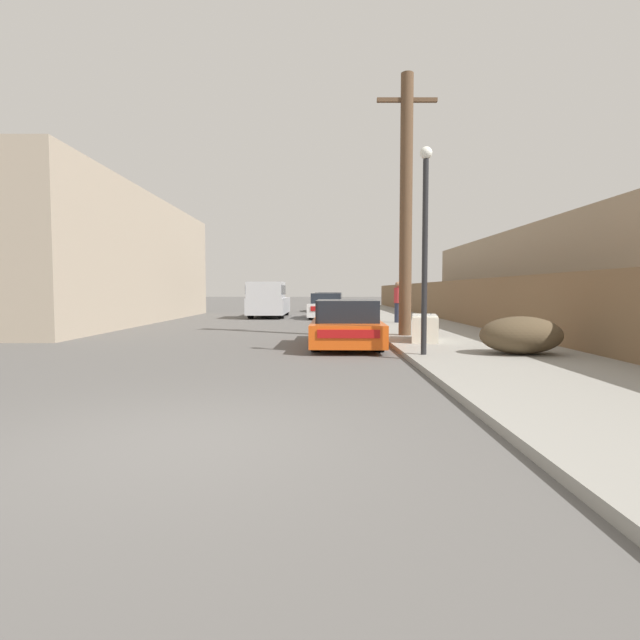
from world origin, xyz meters
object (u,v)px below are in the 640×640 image
(utility_pole, at_px, (409,204))
(street_lamp, at_px, (428,234))
(brush_pile, at_px, (524,335))
(parked_sports_car_red, at_px, (349,325))
(pedestrian, at_px, (400,302))
(car_parked_mid, at_px, (330,306))
(car_parked_far, at_px, (330,303))
(discarded_fridge, at_px, (427,328))
(pickup_truck, at_px, (271,300))

(utility_pole, bearing_deg, street_lamp, -94.73)
(utility_pole, distance_m, street_lamp, 4.86)
(utility_pole, height_order, brush_pile, utility_pole)
(parked_sports_car_red, height_order, street_lamp, street_lamp)
(utility_pole, xyz_separation_m, pedestrian, (0.72, 6.00, -3.09))
(utility_pole, xyz_separation_m, brush_pile, (1.73, -4.55, -3.58))
(car_parked_mid, distance_m, street_lamp, 16.40)
(car_parked_far, bearing_deg, discarded_fridge, -88.46)
(utility_pole, bearing_deg, discarded_fridge, -81.43)
(car_parked_mid, relative_size, pickup_truck, 0.85)
(street_lamp, xyz_separation_m, brush_pile, (2.11, 0.09, -2.15))
(discarded_fridge, xyz_separation_m, car_parked_mid, (-2.46, 13.20, 0.16))
(car_parked_far, height_order, pickup_truck, pickup_truck)
(discarded_fridge, relative_size, car_parked_mid, 0.39)
(car_parked_far, bearing_deg, brush_pile, -85.75)
(utility_pole, distance_m, pedestrian, 6.78)
(discarded_fridge, bearing_deg, street_lamp, -91.53)
(car_parked_far, relative_size, brush_pile, 2.74)
(parked_sports_car_red, bearing_deg, pedestrian, 73.25)
(discarded_fridge, height_order, utility_pole, utility_pole)
(brush_pile, bearing_deg, discarded_fridge, 117.19)
(car_parked_far, bearing_deg, pedestrian, -83.12)
(discarded_fridge, height_order, parked_sports_car_red, parked_sports_car_red)
(car_parked_mid, bearing_deg, street_lamp, -79.59)
(car_parked_mid, relative_size, car_parked_far, 1.00)
(pickup_truck, height_order, street_lamp, street_lamp)
(street_lamp, bearing_deg, parked_sports_car_red, 118.50)
(brush_pile, relative_size, pedestrian, 1.02)
(parked_sports_car_red, distance_m, pickup_truck, 14.44)
(discarded_fridge, relative_size, utility_pole, 0.24)
(discarded_fridge, height_order, street_lamp, street_lamp)
(car_parked_mid, distance_m, car_parked_far, 8.11)
(pedestrian, bearing_deg, parked_sports_car_red, -108.41)
(car_parked_far, xyz_separation_m, pedestrian, (2.79, -13.64, 0.38))
(car_parked_far, distance_m, brush_pile, 24.48)
(utility_pole, relative_size, street_lamp, 1.79)
(discarded_fridge, distance_m, car_parked_mid, 13.43)
(brush_pile, bearing_deg, pedestrian, 95.47)
(car_parked_far, height_order, brush_pile, car_parked_far)
(pickup_truck, relative_size, brush_pile, 3.23)
(pickup_truck, xyz_separation_m, brush_pile, (7.16, -16.69, -0.43))
(discarded_fridge, bearing_deg, car_parked_far, 106.77)
(brush_pile, xyz_separation_m, pedestrian, (-1.01, 10.54, 0.49))
(parked_sports_car_red, height_order, pedestrian, pedestrian)
(discarded_fridge, xyz_separation_m, parked_sports_car_red, (-2.15, -0.18, 0.10))
(parked_sports_car_red, height_order, pickup_truck, pickup_truck)
(pickup_truck, relative_size, street_lamp, 1.30)
(parked_sports_car_red, bearing_deg, car_parked_mid, 93.01)
(street_lamp, distance_m, pedestrian, 10.82)
(parked_sports_car_red, xyz_separation_m, street_lamp, (1.51, -2.78, 2.11))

